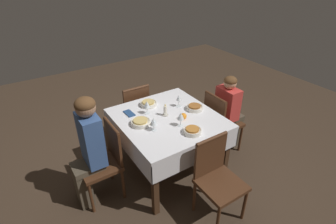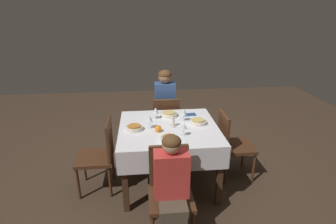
{
  "view_description": "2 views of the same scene",
  "coord_description": "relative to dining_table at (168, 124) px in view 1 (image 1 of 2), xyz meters",
  "views": [
    {
      "loc": [
        2.11,
        -1.37,
        2.32
      ],
      "look_at": [
        0.1,
        -0.06,
        0.89
      ],
      "focal_mm": 28.0,
      "sensor_mm": 36.0,
      "label": 1
    },
    {
      "loc": [
        0.29,
        2.76,
        2.03
      ],
      "look_at": [
        0.0,
        -0.03,
        0.93
      ],
      "focal_mm": 28.0,
      "sensor_mm": 36.0,
      "label": 2
    }
  ],
  "objects": [
    {
      "name": "ground_plane",
      "position": [
        0.0,
        0.0,
        -0.66
      ],
      "size": [
        8.0,
        8.0,
        0.0
      ],
      "primitive_type": "plane",
      "color": "#3D2D21"
    },
    {
      "name": "dining_table",
      "position": [
        0.0,
        0.0,
        0.0
      ],
      "size": [
        1.15,
        1.09,
        0.76
      ],
      "color": "silver",
      "rests_on": "ground_plane"
    },
    {
      "name": "chair_south",
      "position": [
        -0.04,
        -0.77,
        -0.18
      ],
      "size": [
        0.41,
        0.41,
        0.87
      ],
      "color": "#472816",
      "rests_on": "ground_plane"
    },
    {
      "name": "chair_north",
      "position": [
        0.07,
        0.77,
        -0.18
      ],
      "size": [
        0.41,
        0.41,
        0.87
      ],
      "rotation": [
        0.0,
        0.0,
        3.14
      ],
      "color": "#472816",
      "rests_on": "ground_plane"
    },
    {
      "name": "chair_west",
      "position": [
        -0.8,
        -0.05,
        -0.18
      ],
      "size": [
        0.41,
        0.41,
        0.87
      ],
      "rotation": [
        0.0,
        0.0,
        -1.57
      ],
      "color": "#472816",
      "rests_on": "ground_plane"
    },
    {
      "name": "chair_east",
      "position": [
        0.8,
        0.05,
        -0.18
      ],
      "size": [
        0.41,
        0.41,
        0.87
      ],
      "rotation": [
        0.0,
        0.0,
        1.57
      ],
      "color": "#472816",
      "rests_on": "ground_plane"
    },
    {
      "name": "person_adult_denim",
      "position": [
        -0.04,
        -0.92,
        0.04
      ],
      "size": [
        0.3,
        0.34,
        1.24
      ],
      "color": "#4C4233",
      "rests_on": "ground_plane"
    },
    {
      "name": "person_child_red",
      "position": [
        0.07,
        0.93,
        -0.07
      ],
      "size": [
        0.3,
        0.33,
        1.08
      ],
      "rotation": [
        0.0,
        0.0,
        3.14
      ],
      "color": "#4C4233",
      "rests_on": "ground_plane"
    },
    {
      "name": "bowl_south",
      "position": [
        -0.04,
        -0.32,
        0.12
      ],
      "size": [
        0.22,
        0.22,
        0.06
      ],
      "color": "silver",
      "rests_on": "dining_table"
    },
    {
      "name": "wine_glass_south",
      "position": [
        0.13,
        -0.26,
        0.2
      ],
      "size": [
        0.08,
        0.08,
        0.15
      ],
      "color": "white",
      "rests_on": "dining_table"
    },
    {
      "name": "bowl_north",
      "position": [
        0.02,
        0.36,
        0.12
      ],
      "size": [
        0.2,
        0.2,
        0.06
      ],
      "color": "silver",
      "rests_on": "dining_table"
    },
    {
      "name": "wine_glass_north",
      "position": [
        -0.14,
        0.25,
        0.2
      ],
      "size": [
        0.07,
        0.07,
        0.15
      ],
      "color": "white",
      "rests_on": "dining_table"
    },
    {
      "name": "bowl_west",
      "position": [
        -0.36,
        -0.05,
        0.12
      ],
      "size": [
        0.2,
        0.2,
        0.06
      ],
      "color": "silver",
      "rests_on": "dining_table"
    },
    {
      "name": "wine_glass_west",
      "position": [
        -0.2,
        -0.15,
        0.21
      ],
      "size": [
        0.07,
        0.07,
        0.16
      ],
      "color": "white",
      "rests_on": "dining_table"
    },
    {
      "name": "bowl_east",
      "position": [
        0.39,
        0.05,
        0.12
      ],
      "size": [
        0.19,
        0.19,
        0.06
      ],
      "color": "silver",
      "rests_on": "dining_table"
    },
    {
      "name": "wine_glass_east",
      "position": [
        0.22,
        0.02,
        0.21
      ],
      "size": [
        0.08,
        0.08,
        0.16
      ],
      "color": "white",
      "rests_on": "dining_table"
    },
    {
      "name": "candle_centerpiece",
      "position": [
        -0.05,
        -0.0,
        0.15
      ],
      "size": [
        0.07,
        0.07,
        0.15
      ],
      "color": "beige",
      "rests_on": "dining_table"
    },
    {
      "name": "orange_fruit",
      "position": [
        0.13,
        0.12,
        0.13
      ],
      "size": [
        0.07,
        0.07,
        0.07
      ],
      "primitive_type": "sphere",
      "color": "orange",
      "rests_on": "dining_table"
    },
    {
      "name": "napkin_red_folded",
      "position": [
        -0.31,
        -0.33,
        0.1
      ],
      "size": [
        0.16,
        0.09,
        0.01
      ],
      "rotation": [
        0.0,
        0.0,
        0.05
      ],
      "color": "navy",
      "rests_on": "dining_table"
    }
  ]
}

